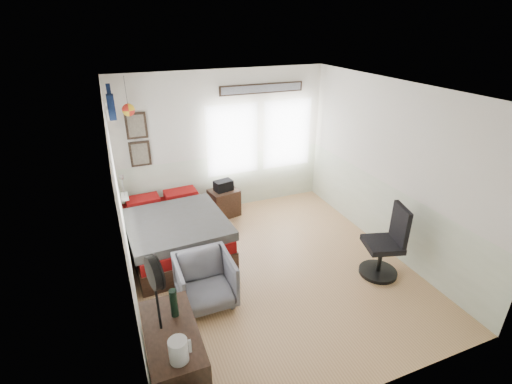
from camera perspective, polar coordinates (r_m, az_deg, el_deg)
ground_plane at (r=5.83m, az=2.43°, el=-11.76°), size 4.00×4.50×0.01m
room_shell at (r=5.15m, az=1.11°, el=3.75°), size 4.02×4.52×2.71m
wall_decor at (r=6.40m, az=-13.99°, el=11.86°), size 3.55×1.32×1.44m
bed at (r=6.24m, az=-12.40°, el=-6.07°), size 1.57×2.12×0.65m
dresser at (r=4.03m, az=-12.26°, el=-24.61°), size 0.48×1.00×0.90m
armchair at (r=5.09m, az=-7.80°, el=-13.40°), size 0.73×0.75×0.68m
nightstand at (r=7.19m, az=-4.93°, el=-1.62°), size 0.60×0.51×0.53m
task_chair at (r=5.79m, az=19.36°, el=-8.08°), size 0.61×0.61×1.12m
kettle at (r=3.39m, az=-11.83°, el=-22.76°), size 0.19×0.16×0.22m
bottle at (r=3.74m, az=-12.53°, el=-16.33°), size 0.07×0.07×0.30m
stand_fan at (r=3.36m, az=-15.32°, el=-12.10°), size 0.14×0.32×0.79m
black_bag at (r=7.03m, az=-5.04°, el=1.00°), size 0.37×0.28×0.20m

